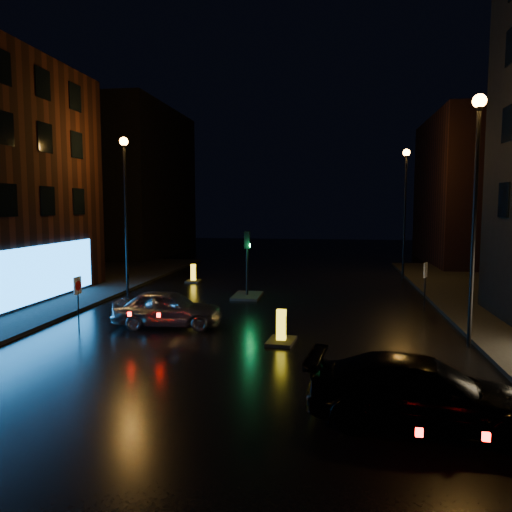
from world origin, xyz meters
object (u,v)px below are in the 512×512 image
object	(u,v)px
silver_hatchback	(168,308)
road_sign_right	(425,274)
bollard_near	(281,336)
bollard_far	(193,278)
dark_sedan	(423,392)
traffic_signal	(247,287)
road_sign_left	(78,290)

from	to	relation	value
silver_hatchback	road_sign_right	distance (m)	12.03
bollard_near	bollard_far	xyz separation A→B (m)	(-6.84, 13.07, -0.01)
silver_hatchback	dark_sedan	size ratio (longest dim) A/B	0.85
traffic_signal	dark_sedan	distance (m)	15.86
bollard_far	traffic_signal	bearing A→B (deg)	-50.79
road_sign_left	road_sign_right	size ratio (longest dim) A/B	0.97
bollard_near	bollard_far	world-z (taller)	bollard_near
road_sign_right	bollard_near	bearing A→B (deg)	73.61
bollard_near	road_sign_right	xyz separation A→B (m)	(6.06, 7.09, 1.33)
dark_sedan	bollard_far	distance (m)	21.83
silver_hatchback	bollard_far	world-z (taller)	silver_hatchback
traffic_signal	road_sign_right	distance (m)	8.88
silver_hatchback	bollard_near	bearing A→B (deg)	-114.98
road_sign_left	road_sign_right	distance (m)	15.37
dark_sedan	road_sign_right	distance (m)	13.37
dark_sedan	bollard_far	world-z (taller)	dark_sedan
dark_sedan	road_sign_left	distance (m)	13.49
silver_hatchback	bollard_far	size ratio (longest dim) A/B	3.22
road_sign_left	road_sign_right	world-z (taller)	road_sign_right
traffic_signal	bollard_far	size ratio (longest dim) A/B	2.60
dark_sedan	road_sign_left	size ratio (longest dim) A/B	2.45
dark_sedan	bollard_far	size ratio (longest dim) A/B	3.79
silver_hatchback	road_sign_left	distance (m)	3.50
dark_sedan	road_sign_right	bearing A→B (deg)	-2.91
silver_hatchback	road_sign_right	world-z (taller)	road_sign_right
bollard_far	road_sign_right	bearing A→B (deg)	-28.26
bollard_near	dark_sedan	bearing A→B (deg)	-52.58
silver_hatchback	bollard_near	size ratio (longest dim) A/B	2.97
dark_sedan	bollard_near	bearing A→B (deg)	38.72
bollard_near	road_sign_left	bearing A→B (deg)	-179.36
silver_hatchback	road_sign_left	world-z (taller)	road_sign_left
bollard_far	dark_sedan	bearing A→B (deg)	-64.52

